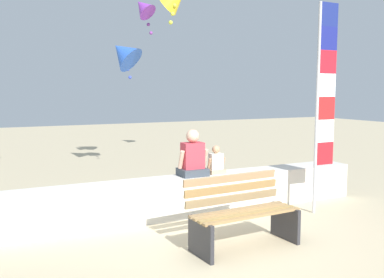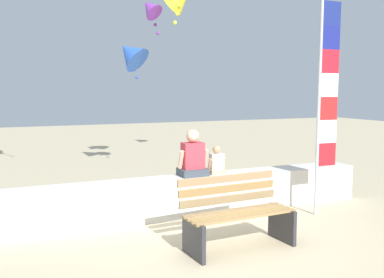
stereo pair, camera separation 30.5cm
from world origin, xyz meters
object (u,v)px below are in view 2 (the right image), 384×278
at_px(flag_banner, 325,95).
at_px(kite_purple, 150,8).
at_px(park_bench, 237,215).
at_px(kite_blue, 130,53).
at_px(person_adult, 193,158).
at_px(person_child, 217,163).

distance_m(flag_banner, kite_purple, 4.88).
bearing_deg(kite_purple, park_bench, -95.52).
bearing_deg(flag_banner, kite_blue, 114.17).
xyz_separation_m(kite_purple, kite_blue, (-0.46, 0.08, -1.03)).
xyz_separation_m(flag_banner, kite_purple, (-1.48, 4.23, 1.94)).
bearing_deg(park_bench, kite_blue, 89.75).
relative_size(person_adult, kite_purple, 0.86).
xyz_separation_m(person_child, flag_banner, (1.44, -0.88, 1.12)).
height_order(park_bench, flag_banner, flag_banner).
height_order(park_bench, kite_blue, kite_blue).
distance_m(person_adult, flag_banner, 2.30).
distance_m(flag_banner, kite_blue, 4.82).
bearing_deg(flag_banner, person_adult, 154.70).
relative_size(person_adult, kite_blue, 0.70).
xyz_separation_m(park_bench, person_adult, (0.09, 1.60, 0.49)).
height_order(person_adult, person_child, person_adult).
bearing_deg(park_bench, kite_purple, 84.48).
bearing_deg(person_adult, person_child, 0.05).
distance_m(person_child, kite_purple, 4.53).
bearing_deg(park_bench, person_adult, 86.72).
relative_size(park_bench, person_child, 3.10).
bearing_deg(person_child, kite_blue, 98.23).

